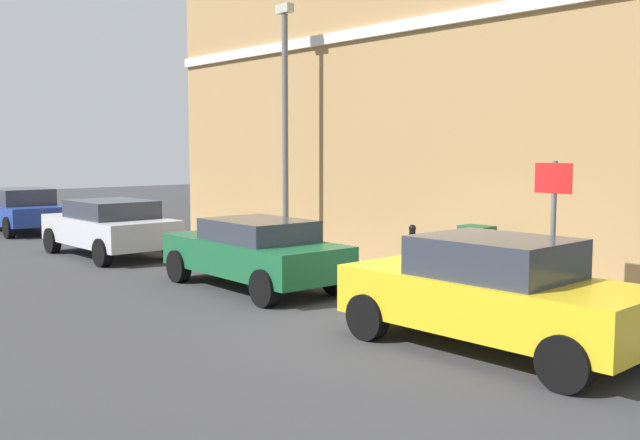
{
  "coord_description": "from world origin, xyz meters",
  "views": [
    {
      "loc": [
        -7.96,
        -7.02,
        2.62
      ],
      "look_at": [
        1.48,
        3.76,
        1.2
      ],
      "focal_mm": 40.27,
      "sensor_mm": 36.0,
      "label": 1
    }
  ],
  "objects_px": {
    "car_green": "(255,251)",
    "street_sign": "(553,215)",
    "bollard_far_kerb": "(309,245)",
    "car_yellow": "(493,293)",
    "car_blue": "(22,209)",
    "utility_cabinet": "(476,261)",
    "bollard_near_cabinet": "(412,250)",
    "car_silver": "(110,226)",
    "lamppost": "(285,119)"
  },
  "relations": [
    {
      "from": "car_green",
      "to": "car_silver",
      "type": "xyz_separation_m",
      "value": [
        -0.23,
        5.69,
        0.03
      ]
    },
    {
      "from": "car_silver",
      "to": "bollard_far_kerb",
      "type": "height_order",
      "value": "car_silver"
    },
    {
      "from": "car_yellow",
      "to": "lamppost",
      "type": "bearing_deg",
      "value": -20.34
    },
    {
      "from": "bollard_far_kerb",
      "to": "lamppost",
      "type": "relative_size",
      "value": 0.18
    },
    {
      "from": "car_blue",
      "to": "bollard_far_kerb",
      "type": "bearing_deg",
      "value": -171.92
    },
    {
      "from": "car_yellow",
      "to": "utility_cabinet",
      "type": "distance_m",
      "value": 3.21
    },
    {
      "from": "utility_cabinet",
      "to": "street_sign",
      "type": "height_order",
      "value": "street_sign"
    },
    {
      "from": "car_silver",
      "to": "bollard_near_cabinet",
      "type": "xyz_separation_m",
      "value": [
        2.63,
        -7.49,
        -0.03
      ]
    },
    {
      "from": "car_yellow",
      "to": "street_sign",
      "type": "relative_size",
      "value": 1.77
    },
    {
      "from": "car_green",
      "to": "bollard_far_kerb",
      "type": "relative_size",
      "value": 3.91
    },
    {
      "from": "car_blue",
      "to": "bollard_far_kerb",
      "type": "xyz_separation_m",
      "value": [
        1.42,
        -12.39,
        -0.02
      ]
    },
    {
      "from": "street_sign",
      "to": "lamppost",
      "type": "distance_m",
      "value": 7.63
    },
    {
      "from": "car_green",
      "to": "utility_cabinet",
      "type": "distance_m",
      "value": 4.07
    },
    {
      "from": "utility_cabinet",
      "to": "bollard_far_kerb",
      "type": "relative_size",
      "value": 1.11
    },
    {
      "from": "car_green",
      "to": "street_sign",
      "type": "relative_size",
      "value": 1.77
    },
    {
      "from": "car_silver",
      "to": "car_blue",
      "type": "height_order",
      "value": "car_blue"
    },
    {
      "from": "car_blue",
      "to": "street_sign",
      "type": "bearing_deg",
      "value": -173.25
    },
    {
      "from": "car_blue",
      "to": "lamppost",
      "type": "bearing_deg",
      "value": -164.67
    },
    {
      "from": "street_sign",
      "to": "lamppost",
      "type": "bearing_deg",
      "value": 82.99
    },
    {
      "from": "bollard_far_kerb",
      "to": "lamppost",
      "type": "height_order",
      "value": "lamppost"
    },
    {
      "from": "bollard_near_cabinet",
      "to": "lamppost",
      "type": "xyz_separation_m",
      "value": [
        0.03,
        3.92,
        2.6
      ]
    },
    {
      "from": "car_yellow",
      "to": "lamppost",
      "type": "xyz_separation_m",
      "value": [
        2.58,
        7.56,
        2.54
      ]
    },
    {
      "from": "car_silver",
      "to": "lamppost",
      "type": "bearing_deg",
      "value": -143.95
    },
    {
      "from": "utility_cabinet",
      "to": "bollard_near_cabinet",
      "type": "bearing_deg",
      "value": 86.34
    },
    {
      "from": "bollard_far_kerb",
      "to": "street_sign",
      "type": "relative_size",
      "value": 0.45
    },
    {
      "from": "car_blue",
      "to": "bollard_near_cabinet",
      "type": "distance_m",
      "value": 14.4
    },
    {
      "from": "car_silver",
      "to": "car_yellow",
      "type": "bearing_deg",
      "value": 179.73
    },
    {
      "from": "street_sign",
      "to": "car_green",
      "type": "bearing_deg",
      "value": 106.13
    },
    {
      "from": "car_silver",
      "to": "car_blue",
      "type": "distance_m",
      "value": 6.7
    },
    {
      "from": "utility_cabinet",
      "to": "lamppost",
      "type": "bearing_deg",
      "value": 88.62
    },
    {
      "from": "lamppost",
      "to": "car_blue",
      "type": "bearing_deg",
      "value": 103.78
    },
    {
      "from": "bollard_far_kerb",
      "to": "street_sign",
      "type": "bearing_deg",
      "value": -87.93
    },
    {
      "from": "lamppost",
      "to": "car_silver",
      "type": "bearing_deg",
      "value": 126.72
    },
    {
      "from": "car_blue",
      "to": "bollard_near_cabinet",
      "type": "relative_size",
      "value": 3.95
    },
    {
      "from": "car_blue",
      "to": "lamppost",
      "type": "distance_m",
      "value": 10.88
    },
    {
      "from": "car_blue",
      "to": "bollard_far_kerb",
      "type": "height_order",
      "value": "car_blue"
    },
    {
      "from": "car_yellow",
      "to": "lamppost",
      "type": "relative_size",
      "value": 0.71
    },
    {
      "from": "car_green",
      "to": "bollard_far_kerb",
      "type": "bearing_deg",
      "value": -88.83
    },
    {
      "from": "car_yellow",
      "to": "bollard_far_kerb",
      "type": "relative_size",
      "value": 3.92
    },
    {
      "from": "utility_cabinet",
      "to": "street_sign",
      "type": "xyz_separation_m",
      "value": [
        -0.78,
        -1.91,
        0.98
      ]
    },
    {
      "from": "bollard_near_cabinet",
      "to": "bollard_far_kerb",
      "type": "distance_m",
      "value": 2.09
    },
    {
      "from": "car_silver",
      "to": "utility_cabinet",
      "type": "bearing_deg",
      "value": -165.06
    },
    {
      "from": "bollard_near_cabinet",
      "to": "lamppost",
      "type": "bearing_deg",
      "value": 89.54
    },
    {
      "from": "car_green",
      "to": "bollard_near_cabinet",
      "type": "distance_m",
      "value": 3.0
    },
    {
      "from": "car_green",
      "to": "car_silver",
      "type": "height_order",
      "value": "car_silver"
    },
    {
      "from": "bollard_far_kerb",
      "to": "lamppost",
      "type": "xyz_separation_m",
      "value": [
        1.1,
        2.13,
        2.6
      ]
    },
    {
      "from": "car_yellow",
      "to": "car_green",
      "type": "distance_m",
      "value": 5.44
    },
    {
      "from": "car_green",
      "to": "bollard_far_kerb",
      "type": "distance_m",
      "value": 1.33
    },
    {
      "from": "car_green",
      "to": "bollard_far_kerb",
      "type": "xyz_separation_m",
      "value": [
        1.33,
        -0.01,
        -0.0
      ]
    },
    {
      "from": "car_yellow",
      "to": "car_blue",
      "type": "xyz_separation_m",
      "value": [
        0.07,
        17.82,
        -0.04
      ]
    }
  ]
}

